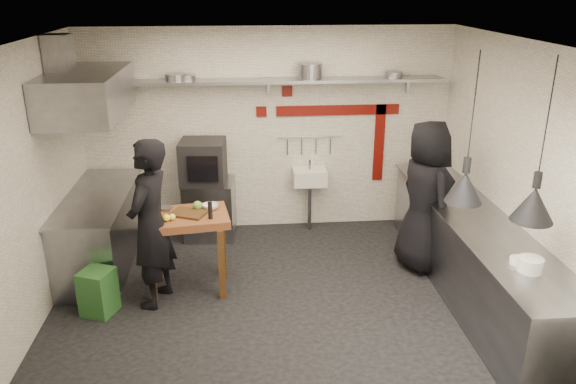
{
  "coord_description": "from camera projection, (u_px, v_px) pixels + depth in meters",
  "views": [
    {
      "loc": [
        -0.39,
        -5.42,
        3.34
      ],
      "look_at": [
        0.11,
        0.3,
        1.18
      ],
      "focal_mm": 35.0,
      "sensor_mm": 36.0,
      "label": 1
    }
  ],
  "objects": [
    {
      "name": "floor",
      "position": [
        281.0,
        300.0,
        6.26
      ],
      "size": [
        5.0,
        5.0,
        0.0
      ],
      "primitive_type": "plane",
      "color": "black",
      "rests_on": "ground"
    },
    {
      "name": "ceiling",
      "position": [
        279.0,
        42.0,
        5.27
      ],
      "size": [
        5.0,
        5.0,
        0.0
      ],
      "primitive_type": "plane",
      "color": "beige",
      "rests_on": "floor"
    },
    {
      "name": "wall_back",
      "position": [
        269.0,
        131.0,
        7.72
      ],
      "size": [
        5.0,
        0.04,
        2.8
      ],
      "primitive_type": "cube",
      "color": "white",
      "rests_on": "floor"
    },
    {
      "name": "wall_front",
      "position": [
        303.0,
        286.0,
        3.81
      ],
      "size": [
        5.0,
        0.04,
        2.8
      ],
      "primitive_type": "cube",
      "color": "white",
      "rests_on": "floor"
    },
    {
      "name": "wall_left",
      "position": [
        29.0,
        189.0,
        5.56
      ],
      "size": [
        0.04,
        4.2,
        2.8
      ],
      "primitive_type": "cube",
      "color": "white",
      "rests_on": "floor"
    },
    {
      "name": "wall_right",
      "position": [
        514.0,
        175.0,
        5.97
      ],
      "size": [
        0.04,
        4.2,
        2.8
      ],
      "primitive_type": "cube",
      "color": "white",
      "rests_on": "floor"
    },
    {
      "name": "red_band_horiz",
      "position": [
        338.0,
        110.0,
        7.68
      ],
      "size": [
        1.7,
        0.02,
        0.14
      ],
      "primitive_type": "cube",
      "color": "#5F0D08",
      "rests_on": "wall_back"
    },
    {
      "name": "red_band_vert",
      "position": [
        379.0,
        143.0,
        7.9
      ],
      "size": [
        0.14,
        0.02,
        1.1
      ],
      "primitive_type": "cube",
      "color": "#5F0D08",
      "rests_on": "wall_back"
    },
    {
      "name": "red_tile_a",
      "position": [
        287.0,
        91.0,
        7.53
      ],
      "size": [
        0.14,
        0.02,
        0.14
      ],
      "primitive_type": "cube",
      "color": "#5F0D08",
      "rests_on": "wall_back"
    },
    {
      "name": "red_tile_b",
      "position": [
        261.0,
        112.0,
        7.6
      ],
      "size": [
        0.14,
        0.02,
        0.14
      ],
      "primitive_type": "cube",
      "color": "#5F0D08",
      "rests_on": "wall_back"
    },
    {
      "name": "back_shelf",
      "position": [
        269.0,
        81.0,
        7.3
      ],
      "size": [
        4.6,
        0.34,
        0.04
      ],
      "primitive_type": "cube",
      "color": "slate",
      "rests_on": "wall_back"
    },
    {
      "name": "shelf_bracket_left",
      "position": [
        123.0,
        89.0,
        7.32
      ],
      "size": [
        0.04,
        0.06,
        0.24
      ],
      "primitive_type": "cube",
      "color": "slate",
      "rests_on": "wall_back"
    },
    {
      "name": "shelf_bracket_mid",
      "position": [
        269.0,
        87.0,
        7.47
      ],
      "size": [
        0.04,
        0.06,
        0.24
      ],
      "primitive_type": "cube",
      "color": "slate",
      "rests_on": "wall_back"
    },
    {
      "name": "shelf_bracket_right",
      "position": [
        408.0,
        84.0,
        7.63
      ],
      "size": [
        0.04,
        0.06,
        0.24
      ],
      "primitive_type": "cube",
      "color": "slate",
      "rests_on": "wall_back"
    },
    {
      "name": "pan_far_left",
      "position": [
        176.0,
        77.0,
        7.18
      ],
      "size": [
        0.36,
        0.36,
        0.09
      ],
      "primitive_type": "cylinder",
      "rotation": [
        0.0,
        0.0,
        0.39
      ],
      "color": "slate",
      "rests_on": "back_shelf"
    },
    {
      "name": "pan_mid_left",
      "position": [
        186.0,
        78.0,
        7.19
      ],
      "size": [
        0.26,
        0.26,
        0.07
      ],
      "primitive_type": "cylinder",
      "rotation": [
        0.0,
        0.0,
        -0.03
      ],
      "color": "slate",
      "rests_on": "back_shelf"
    },
    {
      "name": "stock_pot",
      "position": [
        310.0,
        71.0,
        7.3
      ],
      "size": [
        0.43,
        0.43,
        0.2
      ],
      "primitive_type": "cylinder",
      "rotation": [
        0.0,
        0.0,
        0.42
      ],
      "color": "slate",
      "rests_on": "back_shelf"
    },
    {
      "name": "pan_right",
      "position": [
        394.0,
        74.0,
        7.41
      ],
      "size": [
        0.29,
        0.29,
        0.08
      ],
      "primitive_type": "cylinder",
      "rotation": [
        0.0,
        0.0,
        0.29
      ],
      "color": "slate",
      "rests_on": "back_shelf"
    },
    {
      "name": "oven_stand",
      "position": [
        210.0,
        209.0,
        7.72
      ],
      "size": [
        0.71,
        0.66,
        0.8
      ],
      "primitive_type": "cube",
      "rotation": [
        0.0,
        0.0,
        -0.08
      ],
      "color": "slate",
      "rests_on": "floor"
    },
    {
      "name": "combi_oven",
      "position": [
        203.0,
        162.0,
        7.44
      ],
      "size": [
        0.62,
        0.59,
        0.58
      ],
      "primitive_type": "cube",
      "rotation": [
        0.0,
        0.0,
        -0.08
      ],
      "color": "black",
      "rests_on": "oven_stand"
    },
    {
      "name": "oven_door",
      "position": [
        201.0,
        167.0,
        7.22
      ],
      "size": [
        0.56,
        0.08,
        0.46
      ],
      "primitive_type": "cube",
      "rotation": [
        0.0,
        0.0,
        -0.08
      ],
      "color": "#5F0D08",
      "rests_on": "combi_oven"
    },
    {
      "name": "oven_glass",
      "position": [
        203.0,
        169.0,
        7.15
      ],
      "size": [
        0.39,
        0.05,
        0.34
      ],
      "primitive_type": "cube",
      "rotation": [
        0.0,
        0.0,
        -0.08
      ],
      "color": "black",
      "rests_on": "oven_door"
    },
    {
      "name": "hand_sink",
      "position": [
        310.0,
        177.0,
        7.82
      ],
      "size": [
        0.46,
        0.34,
        0.22
      ],
      "primitive_type": "cube",
      "color": "silver",
      "rests_on": "wall_back"
    },
    {
      "name": "sink_tap",
      "position": [
        310.0,
        165.0,
        7.75
      ],
      "size": [
        0.03,
        0.03,
        0.14
      ],
      "primitive_type": "cylinder",
      "color": "slate",
      "rests_on": "hand_sink"
    },
    {
      "name": "sink_drain",
      "position": [
        309.0,
        207.0,
        7.93
      ],
      "size": [
        0.06,
        0.06,
        0.66
      ],
      "primitive_type": "cylinder",
      "color": "slate",
      "rests_on": "floor"
    },
    {
      "name": "utensil_rail",
      "position": [
        309.0,
        137.0,
        7.76
      ],
      "size": [
        0.9,
        0.02,
        0.02
      ],
      "primitive_type": "cylinder",
      "rotation": [
        0.0,
        1.57,
        0.0
      ],
      "color": "slate",
      "rests_on": "wall_back"
    },
    {
      "name": "counter_right",
      "position": [
        472.0,
        256.0,
        6.27
      ],
      "size": [
        0.7,
        3.8,
        0.9
      ],
      "primitive_type": "cube",
      "color": "slate",
      "rests_on": "floor"
    },
    {
      "name": "counter_right_top",
      "position": [
        477.0,
        218.0,
        6.11
      ],
      "size": [
        0.76,
        3.9,
        0.03
      ],
      "primitive_type": "cube",
      "color": "slate",
      "rests_on": "counter_right"
    },
    {
      "name": "plate_stack",
      "position": [
        530.0,
        265.0,
        4.94
      ],
      "size": [
        0.25,
        0.25,
        0.13
      ],
      "primitive_type": "cylinder",
      "rotation": [
        0.0,
        0.0,
        -0.21
      ],
      "color": "silver",
      "rests_on": "counter_right_top"
    },
    {
      "name": "small_bowl_right",
      "position": [
        520.0,
        261.0,
        5.09
      ],
      "size": [
        0.23,
        0.23,
        0.05
      ],
      "primitive_type": "cylinder",
      "rotation": [
        0.0,
        0.0,
        -0.34
      ],
      "color": "silver",
      "rests_on": "counter_right_top"
    },
    {
      "name": "counter_left",
      "position": [
        100.0,
        231.0,
        6.9
      ],
      "size": [
        0.7,
        1.9,
        0.9
      ],
      "primitive_type": "cube",
      "color": "slate",
      "rests_on": "floor"
    },
    {
      "name": "counter_left_top",
      "position": [
        96.0,
        196.0,
        6.74
      ],
      "size": [
        0.76,
        2.0,
        0.03
      ],
      "primitive_type": "cube",
      "color": "slate",
      "rests_on": "counter_left"
    },
    {
      "name": "extractor_hood",
      "position": [
        87.0,
        94.0,
        6.31
      ],
      "size": [
        0.78,
        1.6,
        0.5
      ],
      "primitive_type": "cube",
      "color": "slate",
      "rests_on": "ceiling"
    },
    {
      "name": "hood_duct",
      "position": [
        59.0,
        58.0,
        6.15
      ],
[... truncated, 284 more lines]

